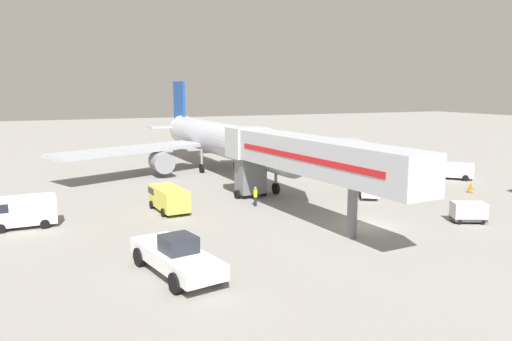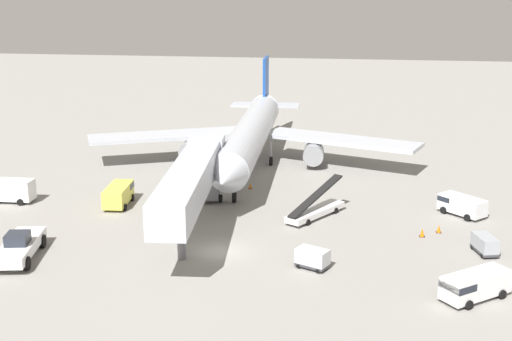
{
  "view_description": "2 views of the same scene",
  "coord_description": "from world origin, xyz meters",
  "px_view_note": "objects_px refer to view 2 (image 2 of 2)",
  "views": [
    {
      "loc": [
        -22.15,
        -29.65,
        10.15
      ],
      "look_at": [
        -2.15,
        15.9,
        1.99
      ],
      "focal_mm": 34.75,
      "sensor_mm": 36.0,
      "label": 1
    },
    {
      "loc": [
        10.97,
        -52.35,
        21.61
      ],
      "look_at": [
        0.39,
        17.15,
        2.35
      ],
      "focal_mm": 48.5,
      "sensor_mm": 36.0,
      "label": 2
    }
  ],
  "objects_px": {
    "safety_cone_alpha": "(422,233)",
    "baggage_cart_outer_left": "(485,244)",
    "service_van_near_center": "(474,285)",
    "baggage_cart_mid_right": "(312,258)",
    "pushback_tug": "(20,246)",
    "service_van_far_left": "(461,204)",
    "airplane_at_gate": "(252,133)",
    "belt_loader_truck": "(315,210)",
    "safety_cone_charlie": "(439,229)",
    "service_van_outer_right": "(119,194)",
    "jet_bridge": "(193,178)",
    "ground_crew_worker_foreground": "(187,204)",
    "service_van_mid_left": "(9,189)",
    "safety_cone_bravo": "(250,186)"
  },
  "relations": [
    {
      "from": "jet_bridge",
      "to": "baggage_cart_outer_left",
      "type": "height_order",
      "value": "jet_bridge"
    },
    {
      "from": "pushback_tug",
      "to": "safety_cone_alpha",
      "type": "xyz_separation_m",
      "value": [
        32.47,
        10.01,
        -0.69
      ]
    },
    {
      "from": "pushback_tug",
      "to": "service_van_far_left",
      "type": "height_order",
      "value": "pushback_tug"
    },
    {
      "from": "airplane_at_gate",
      "to": "safety_cone_alpha",
      "type": "bearing_deg",
      "value": -49.29
    },
    {
      "from": "safety_cone_alpha",
      "to": "service_van_far_left",
      "type": "bearing_deg",
      "value": 57.88
    },
    {
      "from": "baggage_cart_outer_left",
      "to": "safety_cone_alpha",
      "type": "distance_m",
      "value": 5.76
    },
    {
      "from": "baggage_cart_mid_right",
      "to": "safety_cone_alpha",
      "type": "relative_size",
      "value": 3.79
    },
    {
      "from": "service_van_near_center",
      "to": "safety_cone_bravo",
      "type": "xyz_separation_m",
      "value": [
        -19.8,
        24.28,
        -0.81
      ]
    },
    {
      "from": "pushback_tug",
      "to": "safety_cone_charlie",
      "type": "relative_size",
      "value": 11.03
    },
    {
      "from": "safety_cone_bravo",
      "to": "ground_crew_worker_foreground",
      "type": "bearing_deg",
      "value": -117.63
    },
    {
      "from": "service_van_outer_right",
      "to": "baggage_cart_mid_right",
      "type": "relative_size",
      "value": 1.84
    },
    {
      "from": "service_van_near_center",
      "to": "jet_bridge",
      "type": "bearing_deg",
      "value": 155.16
    },
    {
      "from": "service_van_outer_right",
      "to": "safety_cone_alpha",
      "type": "distance_m",
      "value": 29.71
    },
    {
      "from": "belt_loader_truck",
      "to": "baggage_cart_outer_left",
      "type": "height_order",
      "value": "belt_loader_truck"
    },
    {
      "from": "airplane_at_gate",
      "to": "service_van_far_left",
      "type": "height_order",
      "value": "airplane_at_gate"
    },
    {
      "from": "belt_loader_truck",
      "to": "safety_cone_alpha",
      "type": "distance_m",
      "value": 10.29
    },
    {
      "from": "service_van_outer_right",
      "to": "safety_cone_alpha",
      "type": "height_order",
      "value": "service_van_outer_right"
    },
    {
      "from": "pushback_tug",
      "to": "service_van_mid_left",
      "type": "distance_m",
      "value": 16.07
    },
    {
      "from": "airplane_at_gate",
      "to": "safety_cone_alpha",
      "type": "distance_m",
      "value": 28.7
    },
    {
      "from": "service_van_near_center",
      "to": "baggage_cart_mid_right",
      "type": "height_order",
      "value": "service_van_near_center"
    },
    {
      "from": "airplane_at_gate",
      "to": "belt_loader_truck",
      "type": "xyz_separation_m",
      "value": [
        8.96,
        -17.93,
        -3.24
      ]
    },
    {
      "from": "jet_bridge",
      "to": "safety_cone_bravo",
      "type": "height_order",
      "value": "jet_bridge"
    },
    {
      "from": "belt_loader_truck",
      "to": "service_van_mid_left",
      "type": "bearing_deg",
      "value": 179.7
    },
    {
      "from": "airplane_at_gate",
      "to": "jet_bridge",
      "type": "xyz_separation_m",
      "value": [
        -1.55,
        -23.22,
        0.9
      ]
    },
    {
      "from": "safety_cone_alpha",
      "to": "baggage_cart_outer_left",
      "type": "bearing_deg",
      "value": -34.23
    },
    {
      "from": "airplane_at_gate",
      "to": "service_van_near_center",
      "type": "height_order",
      "value": "airplane_at_gate"
    },
    {
      "from": "belt_loader_truck",
      "to": "safety_cone_charlie",
      "type": "xyz_separation_m",
      "value": [
        11.16,
        -2.4,
        -0.44
      ]
    },
    {
      "from": "service_van_near_center",
      "to": "service_van_outer_right",
      "type": "xyz_separation_m",
      "value": [
        -31.91,
        16.76,
        0.03
      ]
    },
    {
      "from": "service_van_outer_right",
      "to": "safety_cone_alpha",
      "type": "xyz_separation_m",
      "value": [
        29.34,
        -4.62,
        -0.78
      ]
    },
    {
      "from": "service_van_near_center",
      "to": "service_van_far_left",
      "type": "relative_size",
      "value": 1.18
    },
    {
      "from": "safety_cone_charlie",
      "to": "airplane_at_gate",
      "type": "bearing_deg",
      "value": 134.7
    },
    {
      "from": "service_van_outer_right",
      "to": "service_van_mid_left",
      "type": "bearing_deg",
      "value": -175.96
    },
    {
      "from": "airplane_at_gate",
      "to": "safety_cone_charlie",
      "type": "relative_size",
      "value": 62.41
    },
    {
      "from": "service_van_outer_right",
      "to": "safety_cone_bravo",
      "type": "height_order",
      "value": "service_van_outer_right"
    },
    {
      "from": "safety_cone_charlie",
      "to": "pushback_tug",
      "type": "bearing_deg",
      "value": -161.68
    },
    {
      "from": "ground_crew_worker_foreground",
      "to": "pushback_tug",
      "type": "bearing_deg",
      "value": -128.69
    },
    {
      "from": "belt_loader_truck",
      "to": "service_van_far_left",
      "type": "xyz_separation_m",
      "value": [
        13.71,
        2.87,
        0.27
      ]
    },
    {
      "from": "pushback_tug",
      "to": "baggage_cart_mid_right",
      "type": "bearing_deg",
      "value": 4.03
    },
    {
      "from": "service_van_mid_left",
      "to": "service_van_outer_right",
      "type": "xyz_separation_m",
      "value": [
        11.31,
        0.8,
        -0.17
      ]
    },
    {
      "from": "airplane_at_gate",
      "to": "safety_cone_bravo",
      "type": "xyz_separation_m",
      "value": [
        1.34,
        -9.44,
        -3.72
      ]
    },
    {
      "from": "ground_crew_worker_foreground",
      "to": "safety_cone_charlie",
      "type": "height_order",
      "value": "ground_crew_worker_foreground"
    },
    {
      "from": "service_van_far_left",
      "to": "service_van_mid_left",
      "type": "bearing_deg",
      "value": -176.53
    },
    {
      "from": "airplane_at_gate",
      "to": "ground_crew_worker_foreground",
      "type": "bearing_deg",
      "value": -100.34
    },
    {
      "from": "airplane_at_gate",
      "to": "safety_cone_alpha",
      "type": "relative_size",
      "value": 58.29
    },
    {
      "from": "belt_loader_truck",
      "to": "service_van_far_left",
      "type": "height_order",
      "value": "belt_loader_truck"
    },
    {
      "from": "service_van_mid_left",
      "to": "airplane_at_gate",
      "type": "bearing_deg",
      "value": 38.82
    },
    {
      "from": "pushback_tug",
      "to": "baggage_cart_outer_left",
      "type": "xyz_separation_m",
      "value": [
        37.21,
        6.78,
        -0.22
      ]
    },
    {
      "from": "safety_cone_alpha",
      "to": "safety_cone_bravo",
      "type": "relative_size",
      "value": 1.22
    },
    {
      "from": "safety_cone_alpha",
      "to": "service_van_outer_right",
      "type": "bearing_deg",
      "value": 171.05
    },
    {
      "from": "belt_loader_truck",
      "to": "safety_cone_bravo",
      "type": "height_order",
      "value": "belt_loader_truck"
    }
  ]
}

